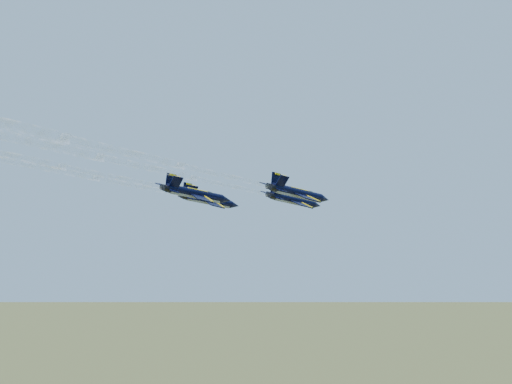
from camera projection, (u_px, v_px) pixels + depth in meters
The scene contains 7 objects.
jet_lead at pixel (294, 200), 121.01m from camera, with size 10.24×14.59×4.41m.
jet_left at pixel (209, 200), 121.10m from camera, with size 10.24×14.59×4.41m.
jet_right at pixel (299, 193), 104.53m from camera, with size 10.24×14.59×4.41m.
jet_slot at pixel (196, 194), 105.86m from camera, with size 10.24×14.59×4.41m.
smoke_trail_lead at pixel (110, 188), 95.15m from camera, with size 18.07×50.51×1.78m.
smoke_trail_left at pixel (2, 188), 95.24m from camera, with size 18.07×50.51×1.78m.
smoke_trail_right at pixel (77, 176), 78.68m from camera, with size 18.07×50.51×1.78m.
Camera 1 is at (58.75, -101.07, 88.00)m, focal length 45.00 mm.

